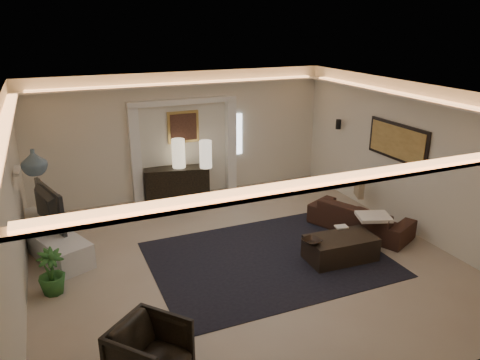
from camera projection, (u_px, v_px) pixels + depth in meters
name	position (u px, v px, depth m)	size (l,w,h in m)	color
floor	(243.00, 258.00, 8.15)	(7.00, 7.00, 0.00)	tan
ceiling	(243.00, 94.00, 7.19)	(7.00, 7.00, 0.00)	white
wall_back	(183.00, 135.00, 10.71)	(7.00, 7.00, 0.00)	beige
wall_front	(381.00, 287.00, 4.63)	(7.00, 7.00, 0.00)	beige
wall_left	(11.00, 214.00, 6.38)	(7.00, 7.00, 0.00)	beige
wall_right	(408.00, 158.00, 8.97)	(7.00, 7.00, 0.00)	beige
cove_soffit	(243.00, 111.00, 7.29)	(7.00, 7.00, 0.04)	silver
daylight_slit	(237.00, 134.00, 11.23)	(0.25, 0.03, 1.00)	white
area_rug	(268.00, 259.00, 8.12)	(4.00, 3.00, 0.01)	black
pilaster_left	(136.00, 156.00, 10.31)	(0.22, 0.20, 2.20)	silver
pilaster_right	(231.00, 146.00, 11.17)	(0.22, 0.20, 2.20)	silver
alcove_header	(183.00, 101.00, 10.36)	(2.52, 0.20, 0.12)	silver
painting_frame	(183.00, 127.00, 10.62)	(0.74, 0.04, 0.74)	tan
painting_canvas	(184.00, 127.00, 10.60)	(0.62, 0.02, 0.62)	#4C2D1E
art_panel_frame	(398.00, 142.00, 9.13)	(0.04, 1.64, 0.74)	black
art_panel_gold	(397.00, 142.00, 9.13)	(0.02, 1.50, 0.62)	tan
wall_sconce	(338.00, 124.00, 10.76)	(0.12, 0.12, 0.22)	black
wall_niche	(17.00, 171.00, 7.55)	(0.10, 0.55, 0.04)	silver
console	(177.00, 183.00, 10.71)	(1.47, 0.46, 0.73)	black
lamp_left	(179.00, 154.00, 10.54)	(0.30, 0.30, 0.67)	#FFEABC
lamp_right	(206.00, 154.00, 10.52)	(0.28, 0.28, 0.63)	#F5E2C5
media_ledge	(47.00, 240.00, 8.35)	(0.60, 2.38, 0.45)	silver
tv	(42.00, 208.00, 8.21)	(0.17, 1.30, 0.75)	black
figurine	(49.00, 203.00, 8.90)	(0.13, 0.13, 0.36)	#432F25
ginger_jar	(34.00, 162.00, 7.24)	(0.40, 0.40, 0.42)	#3F5669
plant	(51.00, 272.00, 7.01)	(0.40, 0.40, 0.72)	#285B22
sofa	(360.00, 217.00, 9.13)	(0.78, 1.99, 0.58)	#40261B
throw_blanket	(374.00, 217.00, 8.51)	(0.58, 0.48, 0.06)	white
throw_pillow	(359.00, 188.00, 9.96)	(0.11, 0.38, 0.38)	#988464
coffee_table	(340.00, 249.00, 8.06)	(1.20, 0.66, 0.45)	black
bowl	(312.00, 242.00, 7.76)	(0.32, 0.32, 0.08)	black
magazine	(341.00, 228.00, 8.36)	(0.22, 0.16, 0.03)	beige
armchair	(150.00, 353.00, 5.32)	(0.77, 0.79, 0.72)	black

